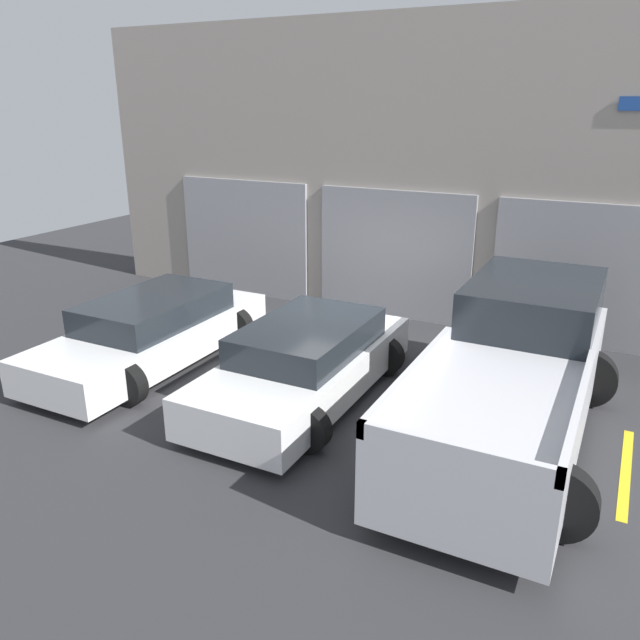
{
  "coord_description": "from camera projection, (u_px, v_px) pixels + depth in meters",
  "views": [
    {
      "loc": [
        4.14,
        -8.84,
        4.31
      ],
      "look_at": [
        0.0,
        -0.74,
        1.1
      ],
      "focal_mm": 35.0,
      "sensor_mm": 36.0,
      "label": 1
    }
  ],
  "objects": [
    {
      "name": "sedan_white",
      "position": [
        153.0,
        331.0,
        10.71
      ],
      "size": [
        2.16,
        4.6,
        1.18
      ],
      "color": "white",
      "rests_on": "ground"
    },
    {
      "name": "parking_stripe_centre",
      "position": [
        397.0,
        418.0,
        8.95
      ],
      "size": [
        0.12,
        2.2,
        0.01
      ],
      "primitive_type": "cube",
      "color": "gold",
      "rests_on": "ground"
    },
    {
      "name": "ground_plane",
      "position": [
        340.0,
        368.0,
        10.63
      ],
      "size": [
        28.0,
        28.0,
        0.0
      ],
      "primitive_type": "plane",
      "color": "#2D2D30"
    },
    {
      "name": "parking_stripe_left",
      "position": [
        225.0,
        378.0,
        10.23
      ],
      "size": [
        0.12,
        2.2,
        0.01
      ],
      "primitive_type": "cube",
      "color": "gold",
      "rests_on": "ground"
    },
    {
      "name": "sedan_side",
      "position": [
        306.0,
        363.0,
        9.42
      ],
      "size": [
        2.16,
        4.38,
        1.18
      ],
      "color": "white",
      "rests_on": "ground"
    },
    {
      "name": "parking_stripe_far_left",
      "position": [
        92.0,
        347.0,
        11.51
      ],
      "size": [
        0.12,
        2.2,
        0.01
      ],
      "primitive_type": "cube",
      "color": "gold",
      "rests_on": "ground"
    },
    {
      "name": "pickup_truck",
      "position": [
        513.0,
        374.0,
        8.25
      ],
      "size": [
        2.54,
        5.45,
        1.88
      ],
      "color": "silver",
      "rests_on": "ground"
    },
    {
      "name": "parking_stripe_right",
      "position": [
        626.0,
        471.0,
        7.66
      ],
      "size": [
        0.12,
        2.2,
        0.01
      ],
      "primitive_type": "cube",
      "color": "gold",
      "rests_on": "ground"
    },
    {
      "name": "shophouse_building",
      "position": [
        411.0,
        176.0,
        12.44
      ],
      "size": [
        14.66,
        0.68,
        5.89
      ],
      "color": "#9E9389",
      "rests_on": "ground"
    }
  ]
}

